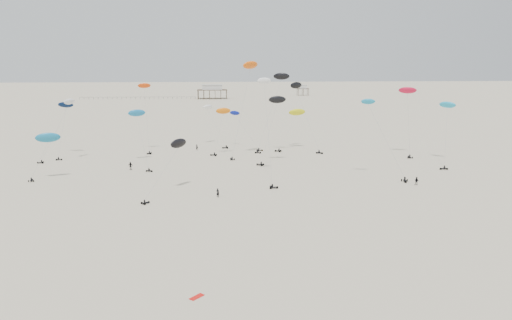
{
  "coord_description": "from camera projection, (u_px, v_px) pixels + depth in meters",
  "views": [
    {
      "loc": [
        -7.55,
        -6.1,
        25.62
      ],
      "look_at": [
        0.0,
        88.0,
        7.0
      ],
      "focal_mm": 35.0,
      "sensor_mm": 36.0,
      "label": 1
    }
  ],
  "objects": [
    {
      "name": "rig_8",
      "position": [
        249.0,
        74.0,
        134.02
      ],
      "size": [
        9.18,
        10.08,
        26.22
      ],
      "rotation": [
        0.0,
        0.0,
        0.4
      ],
      "color": "black",
      "rests_on": "ground"
    },
    {
      "name": "pavilion_main",
      "position": [
        212.0,
        93.0,
        352.19
      ],
      "size": [
        21.0,
        13.0,
        9.8
      ],
      "color": "brown",
      "rests_on": "ground"
    },
    {
      "name": "rig_4",
      "position": [
        139.0,
        121.0,
        127.44
      ],
      "size": [
        7.93,
        16.39,
        18.4
      ],
      "rotation": [
        0.0,
        0.0,
        4.09
      ],
      "color": "black",
      "rests_on": "ground"
    },
    {
      "name": "rig_16",
      "position": [
        408.0,
        103.0,
        137.48
      ],
      "size": [
        5.37,
        9.62,
        19.08
      ],
      "rotation": [
        0.0,
        0.0,
        6.22
      ],
      "color": "black",
      "rests_on": "ground"
    },
    {
      "name": "rig_14",
      "position": [
        65.0,
        113.0,
        137.85
      ],
      "size": [
        4.61,
        11.66,
        15.98
      ],
      "rotation": [
        0.0,
        0.0,
        4.4
      ],
      "color": "black",
      "rests_on": "ground"
    },
    {
      "name": "grounded_kite_b",
      "position": [
        197.0,
        297.0,
        55.23
      ],
      "size": [
        1.74,
        1.79,
        0.07
      ],
      "primitive_type": "cube",
      "rotation": [
        0.0,
        0.0,
        0.81
      ],
      "color": "red",
      "rests_on": "ground"
    },
    {
      "name": "rig_0",
      "position": [
        302.0,
        101.0,
        145.92
      ],
      "size": [
        8.84,
        13.2,
        20.88
      ],
      "rotation": [
        0.0,
        0.0,
        3.84
      ],
      "color": "black",
      "rests_on": "ground"
    },
    {
      "name": "rig_13",
      "position": [
        447.0,
        119.0,
        127.97
      ],
      "size": [
        8.91,
        15.35,
        18.8
      ],
      "rotation": [
        0.0,
        0.0,
        1.73
      ],
      "color": "black",
      "rests_on": "ground"
    },
    {
      "name": "pavilion_small",
      "position": [
        303.0,
        91.0,
        387.17
      ],
      "size": [
        9.0,
        7.0,
        8.0
      ],
      "color": "brown",
      "rests_on": "ground"
    },
    {
      "name": "spectator_3",
      "position": [
        197.0,
        150.0,
        147.23
      ],
      "size": [
        0.89,
        0.81,
        2.03
      ],
      "primitive_type": "imported",
      "rotation": [
        0.0,
        0.0,
        2.61
      ],
      "color": "black",
      "rests_on": "ground"
    },
    {
      "name": "spectator_2",
      "position": [
        131.0,
        170.0,
        120.35
      ],
      "size": [
        1.46,
        0.93,
        2.32
      ],
      "primitive_type": "imported",
      "rotation": [
        0.0,
        0.0,
        6.13
      ],
      "color": "black",
      "rests_on": "ground"
    },
    {
      "name": "rig_12",
      "position": [
        212.0,
        118.0,
        154.8
      ],
      "size": [
        8.36,
        12.3,
        15.09
      ],
      "rotation": [
        0.0,
        0.0,
        1.54
      ],
      "color": "black",
      "rests_on": "ground"
    },
    {
      "name": "rig_15",
      "position": [
        46.0,
        142.0,
        109.51
      ],
      "size": [
        6.92,
        5.25,
        10.58
      ],
      "rotation": [
        0.0,
        0.0,
        0.16
      ],
      "color": "black",
      "rests_on": "ground"
    },
    {
      "name": "rig_7",
      "position": [
        244.0,
        126.0,
        150.14
      ],
      "size": [
        9.49,
        12.19,
        15.08
      ],
      "rotation": [
        0.0,
        0.0,
        4.83
      ],
      "color": "black",
      "rests_on": "ground"
    },
    {
      "name": "spectator_1",
      "position": [
        416.0,
        185.0,
        105.49
      ],
      "size": [
        1.16,
        0.99,
        2.06
      ],
      "primitive_type": "imported",
      "rotation": [
        0.0,
        0.0,
        5.78
      ],
      "color": "black",
      "rests_on": "ground"
    },
    {
      "name": "rig_1",
      "position": [
        146.0,
        105.0,
        142.24
      ],
      "size": [
        4.46,
        8.24,
        19.85
      ],
      "rotation": [
        0.0,
        0.0,
        5.89
      ],
      "color": "black",
      "rests_on": "ground"
    },
    {
      "name": "rig_17",
      "position": [
        294.0,
        118.0,
        147.82
      ],
      "size": [
        10.33,
        8.71,
        13.19
      ],
      "rotation": [
        0.0,
        0.0,
        1.14
      ],
      "color": "black",
      "rests_on": "ground"
    },
    {
      "name": "spectator_0",
      "position": [
        218.0,
        197.0,
        96.07
      ],
      "size": [
        0.91,
        0.82,
        2.07
      ],
      "primitive_type": "imported",
      "rotation": [
        0.0,
        0.0,
        2.63
      ],
      "color": "black",
      "rests_on": "ground"
    },
    {
      "name": "rig_3",
      "position": [
        387.0,
        141.0,
        109.65
      ],
      "size": [
        9.25,
        9.17,
        18.41
      ],
      "rotation": [
        0.0,
        0.0,
        2.99
      ],
      "color": "black",
      "rests_on": "ground"
    },
    {
      "name": "ground_plane",
      "position": [
        234.0,
        125.0,
        207.1
      ],
      "size": [
        900.0,
        900.0,
        0.0
      ],
      "primitive_type": "plane",
      "color": "beige"
    },
    {
      "name": "rig_5",
      "position": [
        174.0,
        151.0,
        99.85
      ],
      "size": [
        8.42,
        14.74,
        15.06
      ],
      "rotation": [
        0.0,
        0.0,
        5.46
      ],
      "color": "black",
      "rests_on": "ground"
    },
    {
      "name": "rig_2",
      "position": [
        62.0,
        117.0,
        129.29
      ],
      "size": [
        9.39,
        6.9,
        16.82
      ],
      "rotation": [
        0.0,
        0.0,
        1.77
      ],
      "color": "black",
      "rests_on": "ground"
    },
    {
      "name": "rig_9",
      "position": [
        221.0,
        121.0,
        138.56
      ],
      "size": [
        5.94,
        4.52,
        13.22
      ],
      "rotation": [
        0.0,
        0.0,
        1.35
      ],
      "color": "black",
      "rests_on": "ground"
    },
    {
      "name": "rig_11",
      "position": [
        267.0,
        118.0,
        108.72
      ],
      "size": [
        3.51,
        16.08,
        24.74
      ],
      "rotation": [
        0.0,
        0.0,
        4.59
      ],
      "color": "black",
      "rests_on": "ground"
    },
    {
      "name": "rig_6",
      "position": [
        277.0,
        90.0,
        140.09
      ],
      "size": [
        10.18,
        3.45,
        22.77
      ],
      "rotation": [
        0.0,
        0.0,
        4.06
      ],
      "color": "black",
      "rests_on": "ground"
    },
    {
      "name": "rig_10",
      "position": [
        274.0,
        113.0,
        126.33
      ],
      "size": [
        8.07,
        6.21,
        17.3
      ],
      "rotation": [
        0.0,
        0.0,
        1.1
      ],
      "color": "black",
      "rests_on": "ground"
    },
    {
      "name": "pier_fence",
      "position": [
        138.0,
        98.0,
        348.78
      ],
      "size": [
        80.2,
        0.2,
        1.5
      ],
      "color": "black",
      "rests_on": "ground"
    }
  ]
}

